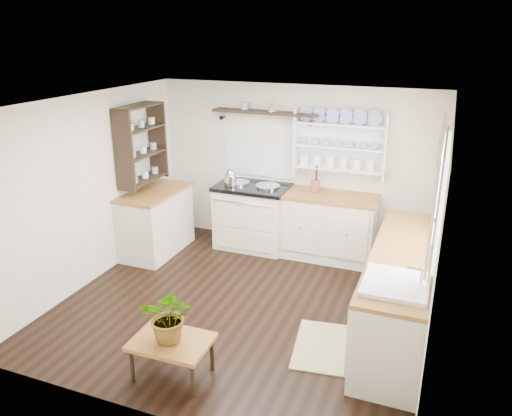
# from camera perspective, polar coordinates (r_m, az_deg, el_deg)

# --- Properties ---
(floor) EXTENTS (4.00, 3.80, 0.01)m
(floor) POSITION_cam_1_polar(r_m,az_deg,el_deg) (5.87, -1.43, -10.87)
(floor) COLOR black
(floor) RESTS_ON ground
(wall_back) EXTENTS (4.00, 0.02, 2.30)m
(wall_back) POSITION_cam_1_polar(r_m,az_deg,el_deg) (7.08, 4.42, 4.66)
(wall_back) COLOR beige
(wall_back) RESTS_ON ground
(wall_right) EXTENTS (0.02, 3.80, 2.30)m
(wall_right) POSITION_cam_1_polar(r_m,az_deg,el_deg) (5.01, 20.13, -3.09)
(wall_right) COLOR beige
(wall_right) RESTS_ON ground
(wall_left) EXTENTS (0.02, 3.80, 2.30)m
(wall_left) POSITION_cam_1_polar(r_m,az_deg,el_deg) (6.38, -18.35, 1.98)
(wall_left) COLOR beige
(wall_left) RESTS_ON ground
(ceiling) EXTENTS (4.00, 3.80, 0.01)m
(ceiling) POSITION_cam_1_polar(r_m,az_deg,el_deg) (5.10, -1.65, 11.97)
(ceiling) COLOR white
(ceiling) RESTS_ON wall_back
(window) EXTENTS (0.08, 1.55, 1.22)m
(window) POSITION_cam_1_polar(r_m,az_deg,el_deg) (5.01, 20.17, 1.98)
(window) COLOR white
(window) RESTS_ON wall_right
(aga_cooker) EXTENTS (1.03, 0.71, 0.95)m
(aga_cooker) POSITION_cam_1_polar(r_m,az_deg,el_deg) (7.16, -0.40, -0.87)
(aga_cooker) COLOR silver
(aga_cooker) RESTS_ON floor
(back_cabinets) EXTENTS (1.27, 0.63, 0.90)m
(back_cabinets) POSITION_cam_1_polar(r_m,az_deg,el_deg) (6.88, 8.31, -2.01)
(back_cabinets) COLOR beige
(back_cabinets) RESTS_ON floor
(right_cabinets) EXTENTS (0.62, 2.43, 0.90)m
(right_cabinets) POSITION_cam_1_polar(r_m,az_deg,el_deg) (5.39, 16.10, -9.08)
(right_cabinets) COLOR beige
(right_cabinets) RESTS_ON floor
(belfast_sink) EXTENTS (0.55, 0.60, 0.45)m
(belfast_sink) POSITION_cam_1_polar(r_m,az_deg,el_deg) (4.57, 15.52, -9.67)
(belfast_sink) COLOR white
(belfast_sink) RESTS_ON right_cabinets
(left_cabinets) EXTENTS (0.62, 1.13, 0.90)m
(left_cabinets) POSITION_cam_1_polar(r_m,az_deg,el_deg) (7.12, -11.37, -1.46)
(left_cabinets) COLOR beige
(left_cabinets) RESTS_ON floor
(plate_rack) EXTENTS (1.20, 0.22, 0.90)m
(plate_rack) POSITION_cam_1_polar(r_m,az_deg,el_deg) (6.80, 9.70, 7.31)
(plate_rack) COLOR white
(plate_rack) RESTS_ON wall_back
(high_shelf) EXTENTS (1.50, 0.29, 0.16)m
(high_shelf) POSITION_cam_1_polar(r_m,az_deg,el_deg) (6.94, 1.06, 10.80)
(high_shelf) COLOR black
(high_shelf) RESTS_ON wall_back
(left_shelving) EXTENTS (0.28, 0.80, 1.05)m
(left_shelving) POSITION_cam_1_polar(r_m,az_deg,el_deg) (6.88, -12.98, 7.19)
(left_shelving) COLOR black
(left_shelving) RESTS_ON wall_left
(kettle) EXTENTS (0.18, 0.18, 0.22)m
(kettle) POSITION_cam_1_polar(r_m,az_deg,el_deg) (6.97, -2.92, 3.51)
(kettle) COLOR silver
(kettle) RESTS_ON aga_cooker
(utensil_crock) EXTENTS (0.13, 0.13, 0.15)m
(utensil_crock) POSITION_cam_1_polar(r_m,az_deg,el_deg) (6.83, 6.78, 2.56)
(utensil_crock) COLOR brown
(utensil_crock) RESTS_ON back_cabinets
(center_table) EXTENTS (0.71, 0.51, 0.38)m
(center_table) POSITION_cam_1_polar(r_m,az_deg,el_deg) (4.69, -9.61, -15.11)
(center_table) COLOR brown
(center_table) RESTS_ON floor
(potted_plant) EXTENTS (0.52, 0.47, 0.50)m
(potted_plant) POSITION_cam_1_polar(r_m,az_deg,el_deg) (4.53, -9.83, -12.05)
(potted_plant) COLOR #3F7233
(potted_plant) RESTS_ON center_table
(floor_rug) EXTENTS (0.66, 0.92, 0.02)m
(floor_rug) POSITION_cam_1_polar(r_m,az_deg,el_deg) (5.21, 7.66, -15.41)
(floor_rug) COLOR olive
(floor_rug) RESTS_ON floor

